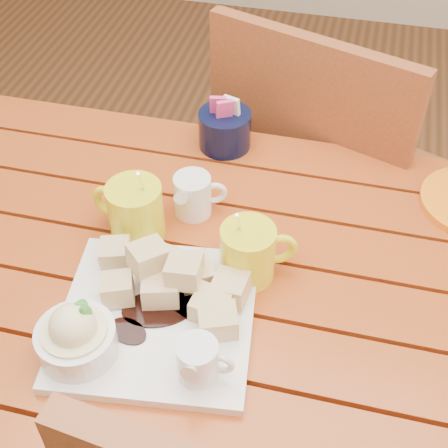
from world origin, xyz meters
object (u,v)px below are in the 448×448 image
(chair_far, at_px, (320,179))
(coffee_mug_left, at_px, (134,210))
(table, at_px, (190,314))
(dessert_plate, at_px, (142,314))
(coffee_mug_right, at_px, (249,252))

(chair_far, bearing_deg, coffee_mug_left, 79.71)
(table, distance_m, dessert_plate, 0.19)
(coffee_mug_right, height_order, chair_far, chair_far)
(dessert_plate, distance_m, chair_far, 0.74)
(dessert_plate, bearing_deg, coffee_mug_right, 47.93)
(dessert_plate, bearing_deg, chair_far, 73.51)
(coffee_mug_left, distance_m, chair_far, 0.61)
(coffee_mug_right, bearing_deg, coffee_mug_left, 144.73)
(dessert_plate, height_order, coffee_mug_right, coffee_mug_right)
(dessert_plate, distance_m, coffee_mug_right, 0.19)
(coffee_mug_right, bearing_deg, dessert_plate, -155.29)
(coffee_mug_left, bearing_deg, coffee_mug_right, 0.87)
(coffee_mug_right, distance_m, chair_far, 0.59)
(dessert_plate, xyz_separation_m, chair_far, (0.20, 0.66, -0.25))
(table, bearing_deg, coffee_mug_left, 148.63)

